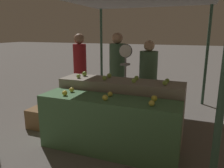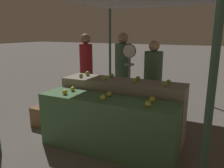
% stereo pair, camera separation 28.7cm
% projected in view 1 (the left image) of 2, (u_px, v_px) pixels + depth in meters
% --- Properties ---
extents(ground_plane, '(60.00, 60.00, 0.00)m').
position_uv_depth(ground_plane, '(108.00, 150.00, 3.48)').
color(ground_plane, '#66605B').
extents(market_canopy, '(3.07, 4.05, 2.52)m').
position_uv_depth(market_canopy, '(129.00, 1.00, 3.87)').
color(market_canopy, '#33513D').
rests_on(market_canopy, ground_plane).
extents(display_counter_front, '(2.17, 0.55, 0.87)m').
position_uv_depth(display_counter_front, '(108.00, 125.00, 3.38)').
color(display_counter_front, '#4C7A4C').
rests_on(display_counter_front, ground_plane).
extents(display_counter_back, '(2.17, 0.55, 1.02)m').
position_uv_depth(display_counter_back, '(120.00, 108.00, 3.90)').
color(display_counter_back, gray).
rests_on(display_counter_back, ground_plane).
extents(apple_front_0, '(0.08, 0.08, 0.08)m').
position_uv_depth(apple_front_0, '(65.00, 93.00, 3.40)').
color(apple_front_0, gold).
rests_on(apple_front_0, display_counter_front).
extents(apple_front_1, '(0.08, 0.08, 0.08)m').
position_uv_depth(apple_front_1, '(105.00, 98.00, 3.16)').
color(apple_front_1, yellow).
rests_on(apple_front_1, display_counter_front).
extents(apple_front_2, '(0.08, 0.08, 0.08)m').
position_uv_depth(apple_front_2, '(152.00, 103.00, 2.92)').
color(apple_front_2, gold).
rests_on(apple_front_2, display_counter_front).
extents(apple_front_3, '(0.08, 0.08, 0.08)m').
position_uv_depth(apple_front_3, '(72.00, 90.00, 3.61)').
color(apple_front_3, yellow).
rests_on(apple_front_3, display_counter_front).
extents(apple_front_4, '(0.08, 0.08, 0.08)m').
position_uv_depth(apple_front_4, '(110.00, 94.00, 3.36)').
color(apple_front_4, yellow).
rests_on(apple_front_4, display_counter_front).
extents(apple_front_5, '(0.09, 0.09, 0.09)m').
position_uv_depth(apple_front_5, '(154.00, 98.00, 3.13)').
color(apple_front_5, gold).
rests_on(apple_front_5, display_counter_front).
extents(apple_back_0, '(0.08, 0.08, 0.08)m').
position_uv_depth(apple_back_0, '(79.00, 76.00, 3.95)').
color(apple_back_0, '#8EB247').
rests_on(apple_back_0, display_counter_back).
extents(apple_back_1, '(0.08, 0.08, 0.08)m').
position_uv_depth(apple_back_1, '(104.00, 78.00, 3.77)').
color(apple_back_1, '#8EB247').
rests_on(apple_back_1, display_counter_back).
extents(apple_back_2, '(0.08, 0.08, 0.08)m').
position_uv_depth(apple_back_2, '(134.00, 81.00, 3.58)').
color(apple_back_2, '#8EB247').
rests_on(apple_back_2, display_counter_back).
extents(apple_back_3, '(0.08, 0.08, 0.08)m').
position_uv_depth(apple_back_3, '(165.00, 83.00, 3.42)').
color(apple_back_3, '#8EB247').
rests_on(apple_back_3, display_counter_back).
extents(apple_back_4, '(0.09, 0.09, 0.09)m').
position_uv_depth(apple_back_4, '(85.00, 74.00, 4.13)').
color(apple_back_4, '#84AD3D').
rests_on(apple_back_4, display_counter_back).
extents(apple_back_5, '(0.09, 0.09, 0.09)m').
position_uv_depth(apple_back_5, '(109.00, 76.00, 3.97)').
color(apple_back_5, '#8EB247').
rests_on(apple_back_5, display_counter_back).
extents(apple_back_6, '(0.08, 0.08, 0.08)m').
position_uv_depth(apple_back_6, '(136.00, 78.00, 3.78)').
color(apple_back_6, '#8EB247').
rests_on(apple_back_6, display_counter_back).
extents(apple_back_7, '(0.07, 0.07, 0.07)m').
position_uv_depth(apple_back_7, '(167.00, 81.00, 3.59)').
color(apple_back_7, '#84AD3D').
rests_on(apple_back_7, display_counter_back).
extents(produce_scale, '(0.27, 0.20, 1.61)m').
position_uv_depth(produce_scale, '(125.00, 66.00, 4.37)').
color(produce_scale, '#99999E').
rests_on(produce_scale, ground_plane).
extents(person_vendor_at_scale, '(0.47, 0.47, 1.67)m').
position_uv_depth(person_vendor_at_scale, '(148.00, 75.00, 4.61)').
color(person_vendor_at_scale, '#2D2D38').
rests_on(person_vendor_at_scale, ground_plane).
extents(person_customer_left, '(0.34, 0.34, 1.81)m').
position_uv_depth(person_customer_left, '(80.00, 65.00, 5.12)').
color(person_customer_left, '#2D2D38').
rests_on(person_customer_left, ground_plane).
extents(person_customer_right, '(0.38, 0.38, 1.83)m').
position_uv_depth(person_customer_right, '(117.00, 67.00, 4.99)').
color(person_customer_right, '#2D2D38').
rests_on(person_customer_right, ground_plane).
extents(wooden_crate_side, '(0.38, 0.38, 0.38)m').
position_uv_depth(wooden_crate_side, '(39.00, 118.00, 4.31)').
color(wooden_crate_side, olive).
rests_on(wooden_crate_side, ground_plane).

